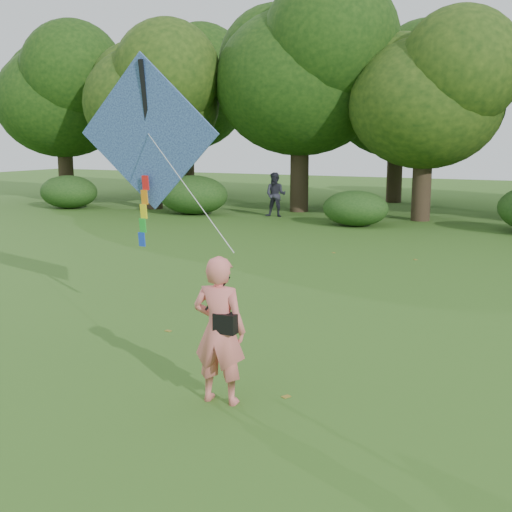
% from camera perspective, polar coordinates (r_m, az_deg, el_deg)
% --- Properties ---
extents(ground, '(100.00, 100.00, 0.00)m').
position_cam_1_polar(ground, '(9.14, 1.01, -11.94)').
color(ground, '#265114').
rests_on(ground, ground).
extents(man_kite_flyer, '(0.77, 0.54, 1.99)m').
position_cam_1_polar(man_kite_flyer, '(8.49, -3.27, -6.59)').
color(man_kite_flyer, '#E8726D').
rests_on(man_kite_flyer, ground).
extents(bystander_left, '(1.06, 0.88, 1.98)m').
position_cam_1_polar(bystander_left, '(28.79, 1.75, 5.46)').
color(bystander_left, '#262632').
rests_on(bystander_left, ground).
extents(crossbody_bag, '(0.43, 0.20, 0.75)m').
position_cam_1_polar(crossbody_bag, '(8.37, -2.68, -5.89)').
color(crossbody_bag, black).
rests_on(crossbody_bag, ground).
extents(flying_kite, '(4.40, 2.84, 3.41)m').
position_cam_1_polar(flying_kite, '(11.66, -9.58, 10.51)').
color(flying_kite, '#254BA4').
rests_on(flying_kite, ground).
extents(shrub_band, '(39.15, 3.22, 1.88)m').
position_cam_1_polar(shrub_band, '(25.77, 16.17, 4.17)').
color(shrub_band, '#264919').
rests_on(shrub_band, ground).
extents(fallen_leaves, '(9.89, 11.08, 0.01)m').
position_cam_1_polar(fallen_leaves, '(13.66, 9.13, -4.44)').
color(fallen_leaves, olive).
rests_on(fallen_leaves, ground).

